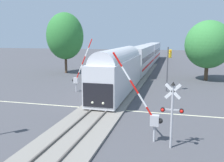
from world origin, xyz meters
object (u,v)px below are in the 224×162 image
object	(u,v)px
crossing_signal_mast	(172,108)
crossing_gate_far	(78,75)
traffic_signal_far_side	(169,62)
oak_far_right	(208,45)
pine_left_background	(65,36)
crossing_gate_near	(150,113)
commuter_train	(142,57)

from	to	relation	value
crossing_signal_mast	crossing_gate_far	xyz separation A→B (m)	(-11.53, 13.28, -0.46)
crossing_signal_mast	traffic_signal_far_side	world-z (taller)	traffic_signal_far_side
crossing_signal_mast	oak_far_right	distance (m)	26.60
traffic_signal_far_side	pine_left_background	distance (m)	22.75
oak_far_right	crossing_gate_near	bearing A→B (deg)	-103.80
crossing_signal_mast	traffic_signal_far_side	bearing A→B (deg)	92.53
commuter_train	pine_left_background	world-z (taller)	pine_left_background
crossing_gate_near	crossing_gate_far	distance (m)	16.18
crossing_signal_mast	pine_left_background	bearing A→B (deg)	125.42
commuter_train	crossing_gate_near	world-z (taller)	crossing_gate_near
pine_left_background	crossing_gate_far	bearing A→B (deg)	-60.31
crossing_gate_near	crossing_gate_far	bearing A→B (deg)	128.91
commuter_train	crossing_gate_far	distance (m)	22.24
traffic_signal_far_side	crossing_signal_mast	bearing A→B (deg)	-87.47
crossing_gate_near	oak_far_right	distance (m)	26.28
commuter_train	crossing_signal_mast	bearing A→B (deg)	-79.58
crossing_gate_near	traffic_signal_far_side	distance (m)	15.72
traffic_signal_far_side	crossing_gate_near	bearing A→B (deg)	-92.39
crossing_gate_near	oak_far_right	xyz separation A→B (m)	(6.21, 25.28, 3.65)
crossing_gate_near	crossing_signal_mast	xyz separation A→B (m)	(1.37, -0.70, 0.59)
crossing_gate_far	oak_far_right	size ratio (longest dim) A/B	0.71
commuter_train	crossing_signal_mast	distance (m)	35.50
crossing_gate_near	crossing_signal_mast	distance (m)	1.65
pine_left_background	oak_far_right	distance (m)	24.90
traffic_signal_far_side	pine_left_background	bearing A→B (deg)	148.59
commuter_train	oak_far_right	xyz separation A→B (m)	(11.26, -8.94, 2.87)
traffic_signal_far_side	oak_far_right	bearing A→B (deg)	60.11
pine_left_background	oak_far_right	size ratio (longest dim) A/B	1.21
traffic_signal_far_side	pine_left_background	xyz separation A→B (m)	(-19.23, 11.74, 3.18)
crossing_gate_far	crossing_signal_mast	bearing A→B (deg)	-49.04
crossing_gate_near	crossing_signal_mast	world-z (taller)	crossing_gate_near
crossing_signal_mast	pine_left_background	xyz separation A→B (m)	(-19.95, 28.05, 4.35)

